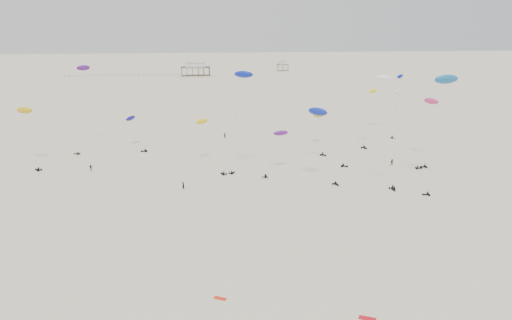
{
  "coord_description": "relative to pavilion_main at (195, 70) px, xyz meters",
  "views": [
    {
      "loc": [
        -14.08,
        -19.15,
        36.57
      ],
      "look_at": [
        0.0,
        88.0,
        7.0
      ],
      "focal_mm": 35.0,
      "sensor_mm": 36.0,
      "label": 1
    }
  ],
  "objects": [
    {
      "name": "rig_1",
      "position": [
        17.05,
        -248.17,
        2.77
      ],
      "size": [
        8.04,
        9.48,
        11.9
      ],
      "rotation": [
        0.0,
        0.0,
        5.93
      ],
      "color": "black",
      "rests_on": "ground"
    },
    {
      "name": "rig_9",
      "position": [
        60.74,
        -241.55,
        8.58
      ],
      "size": [
        8.6,
        13.52,
        18.75
      ],
      "rotation": [
        0.0,
        0.0,
        1.44
      ],
      "color": "black",
      "rests_on": "ground"
    },
    {
      "name": "rig_14",
      "position": [
        -47.13,
        -232.8,
        7.07
      ],
      "size": [
        7.93,
        11.43,
        16.46
      ],
      "rotation": [
        0.0,
        0.0,
        0.93
      ],
      "color": "black",
      "rests_on": "ground"
    },
    {
      "name": "rig_2",
      "position": [
        -21.58,
        -216.73,
        2.55
      ],
      "size": [
        7.26,
        11.52,
        11.98
      ],
      "rotation": [
        0.0,
        0.0,
        1.61
      ],
      "color": "black",
      "rests_on": "ground"
    },
    {
      "name": "rig_13",
      "position": [
        62.51,
        -203.04,
        11.61
      ],
      "size": [
        5.77,
        18.26,
        21.99
      ],
      "rotation": [
        0.0,
        0.0,
        6.02
      ],
      "color": "black",
      "rests_on": "ground"
    },
    {
      "name": "spectator_1",
      "position": [
        48.68,
        -246.85,
        -4.22
      ],
      "size": [
        1.18,
        0.95,
        2.1
      ],
      "primitive_type": "imported",
      "rotation": [
        0.0,
        0.0,
        5.88
      ],
      "color": "black",
      "rests_on": "ground"
    },
    {
      "name": "pavilion_main",
      "position": [
        0.0,
        0.0,
        0.0
      ],
      "size": [
        21.0,
        13.0,
        9.8
      ],
      "color": "brown",
      "rests_on": "ground"
    },
    {
      "name": "rig_12",
      "position": [
        53.04,
        -262.62,
        18.17
      ],
      "size": [
        10.65,
        11.19,
        26.57
      ],
      "rotation": [
        0.0,
        0.0,
        1.36
      ],
      "color": "black",
      "rests_on": "ground"
    },
    {
      "name": "rig_4",
      "position": [
        34.72,
        -223.86,
        3.97
      ],
      "size": [
        5.69,
        17.24,
        16.79
      ],
      "rotation": [
        0.0,
        0.0,
        3.74
      ],
      "color": "black",
      "rests_on": "ground"
    },
    {
      "name": "pier_fence",
      "position": [
        -52.0,
        -0.0,
        -3.45
      ],
      "size": [
        80.2,
        0.2,
        1.5
      ],
      "color": "black",
      "rests_on": "ground"
    },
    {
      "name": "rig_10",
      "position": [
        52.74,
        -245.41,
        8.86
      ],
      "size": [
        5.02,
        11.72,
        24.2
      ],
      "rotation": [
        0.0,
        0.0,
        4.57
      ],
      "color": "black",
      "rests_on": "ground"
    },
    {
      "name": "grounded_kite_a",
      "position": [
        17.45,
        -315.17,
        -4.22
      ],
      "size": [
        2.37,
        1.81,
        0.08
      ],
      "primitive_type": "cube",
      "rotation": [
        0.0,
        0.0,
        -0.48
      ],
      "color": "#B60B18",
      "rests_on": "ground"
    },
    {
      "name": "pavilion_small",
      "position": [
        70.0,
        30.0,
        -0.74
      ],
      "size": [
        9.0,
        7.0,
        8.0
      ],
      "color": "brown",
      "rests_on": "ground"
    },
    {
      "name": "rig_5",
      "position": [
        0.16,
        -238.53,
        4.53
      ],
      "size": [
        10.09,
        16.18,
        17.93
      ],
      "rotation": [
        0.0,
        0.0,
        5.45
      ],
      "color": "black",
      "rests_on": "ground"
    },
    {
      "name": "spectator_0",
      "position": [
        -6.46,
        -259.62,
        -4.22
      ],
      "size": [
        0.9,
        0.95,
        2.16
      ],
      "primitive_type": "imported",
      "rotation": [
        0.0,
        0.0,
        2.21
      ],
      "color": "black",
      "rests_on": "ground"
    },
    {
      "name": "rig_3",
      "position": [
        40.84,
        -265.84,
        7.11
      ],
      "size": [
        2.76,
        3.85,
        23.02
      ],
      "rotation": [
        0.0,
        0.0,
        3.11
      ],
      "color": "black",
      "rests_on": "ground"
    },
    {
      "name": "spectator_2",
      "position": [
        -30.24,
        -241.52,
        -4.22
      ],
      "size": [
        1.25,
        0.78,
        1.99
      ],
      "primitive_type": "imported",
      "rotation": [
        0.0,
        0.0,
        6.41
      ],
      "color": "black",
      "rests_on": "ground"
    },
    {
      "name": "spectator_3",
      "position": [
        6.61,
        -208.0,
        -4.22
      ],
      "size": [
        0.85,
        0.65,
        2.13
      ],
      "primitive_type": "imported",
      "rotation": [
        0.0,
        0.0,
        2.98
      ],
      "color": "black",
      "rests_on": "ground"
    },
    {
      "name": "rig_0",
      "position": [
        50.14,
        -224.26,
        7.56
      ],
      "size": [
        6.79,
        8.6,
        17.77
      ],
      "rotation": [
        0.0,
        0.0,
        3.45
      ],
      "color": "black",
      "rests_on": "ground"
    },
    {
      "name": "rig_8",
      "position": [
        8.2,
        -246.28,
        16.73
      ],
      "size": [
        9.33,
        6.78,
        25.74
      ],
      "rotation": [
        0.0,
        0.0,
        0.62
      ],
      "color": "black",
      "rests_on": "ground"
    },
    {
      "name": "ground_plane",
      "position": [
        10.0,
        -150.0,
        -4.22
      ],
      "size": [
        900.0,
        900.0,
        0.0
      ],
      "primitive_type": "plane",
      "color": "beige"
    },
    {
      "name": "rig_6",
      "position": [
        25.76,
        -257.54,
        10.28
      ],
      "size": [
        7.25,
        7.86,
        18.05
      ],
      "rotation": [
        0.0,
        0.0,
        3.53
      ],
      "color": "black",
      "rests_on": "ground"
    },
    {
      "name": "rig_7",
      "position": [
        32.74,
        -241.56,
        2.81
      ],
      "size": [
        7.7,
        10.59,
        15.16
      ],
      "rotation": [
        0.0,
        0.0,
        4.22
      ],
      "color": "black",
      "rests_on": "ground"
    },
    {
      "name": "rig_11",
      "position": [
        -36.56,
        -212.28,
        14.62
      ],
      "size": [
        4.4,
        16.8,
        26.59
      ],
      "rotation": [
        0.0,
        0.0,
        1.4
      ],
      "color": "black",
      "rests_on": "ground"
    },
    {
      "name": "grounded_kite_b",
      "position": [
        -1.02,
        -307.82,
        -4.22
      ],
      "size": [
        1.91,
        1.49,
        0.07
      ],
      "primitive_type": "cube",
      "rotation": [
        0.0,
        0.0,
        -0.51
      ],
      "color": "red",
      "rests_on": "ground"
    }
  ]
}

